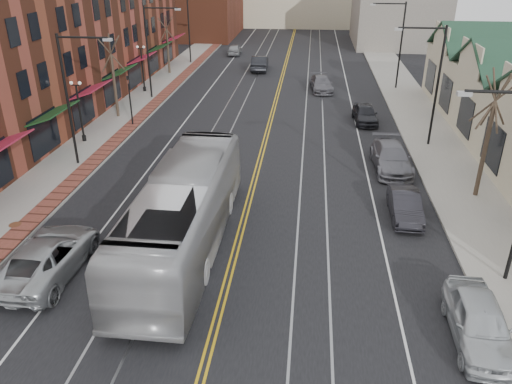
% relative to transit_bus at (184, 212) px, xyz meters
% --- Properties ---
extents(ground, '(160.00, 160.00, 0.00)m').
position_rel_transit_bus_xyz_m(ground, '(2.31, -7.08, -1.87)').
color(ground, black).
rests_on(ground, ground).
extents(sidewalk_left, '(4.00, 120.00, 0.15)m').
position_rel_transit_bus_xyz_m(sidewalk_left, '(-9.69, 12.92, -1.80)').
color(sidewalk_left, gray).
rests_on(sidewalk_left, ground).
extents(sidewalk_right, '(4.00, 120.00, 0.15)m').
position_rel_transit_bus_xyz_m(sidewalk_right, '(14.31, 12.92, -1.80)').
color(sidewalk_right, gray).
rests_on(sidewalk_right, ground).
extents(building_left, '(10.00, 50.00, 11.00)m').
position_rel_transit_bus_xyz_m(building_left, '(-16.69, 19.92, 3.63)').
color(building_left, brown).
rests_on(building_left, ground).
extents(backdrop_right, '(12.00, 16.00, 11.00)m').
position_rel_transit_bus_xyz_m(backdrop_right, '(17.31, 57.92, 3.63)').
color(backdrop_right, slate).
rests_on(backdrop_right, ground).
extents(streetlight_l_1, '(3.33, 0.25, 8.00)m').
position_rel_transit_bus_xyz_m(streetlight_l_1, '(-8.74, 8.92, 3.15)').
color(streetlight_l_1, black).
rests_on(streetlight_l_1, sidewalk_left).
extents(streetlight_l_2, '(3.33, 0.25, 8.00)m').
position_rel_transit_bus_xyz_m(streetlight_l_2, '(-8.74, 24.92, 3.15)').
color(streetlight_l_2, black).
rests_on(streetlight_l_2, sidewalk_left).
extents(streetlight_l_3, '(3.33, 0.25, 8.00)m').
position_rel_transit_bus_xyz_m(streetlight_l_3, '(-8.74, 40.92, 3.15)').
color(streetlight_l_3, black).
rests_on(streetlight_l_3, sidewalk_left).
extents(streetlight_r_1, '(3.33, 0.25, 8.00)m').
position_rel_transit_bus_xyz_m(streetlight_r_1, '(13.35, 14.92, 3.15)').
color(streetlight_r_1, black).
rests_on(streetlight_r_1, sidewalk_right).
extents(streetlight_r_2, '(3.33, 0.25, 8.00)m').
position_rel_transit_bus_xyz_m(streetlight_r_2, '(13.35, 30.92, 3.15)').
color(streetlight_r_2, black).
rests_on(streetlight_r_2, sidewalk_right).
extents(lamppost_l_2, '(0.84, 0.28, 4.27)m').
position_rel_transit_bus_xyz_m(lamppost_l_2, '(-10.49, 12.92, 0.33)').
color(lamppost_l_2, black).
rests_on(lamppost_l_2, sidewalk_left).
extents(lamppost_l_3, '(0.84, 0.28, 4.27)m').
position_rel_transit_bus_xyz_m(lamppost_l_3, '(-10.49, 26.92, 0.33)').
color(lamppost_l_3, black).
rests_on(lamppost_l_3, sidewalk_left).
extents(tree_left_near, '(1.78, 1.37, 6.48)m').
position_rel_transit_bus_xyz_m(tree_left_near, '(-10.19, 18.92, 1.64)').
color(tree_left_near, '#382B21').
rests_on(tree_left_near, sidewalk_left).
extents(tree_left_far, '(1.66, 1.28, 6.02)m').
position_rel_transit_bus_xyz_m(tree_left_far, '(-10.19, 34.92, 1.40)').
color(tree_left_far, '#382B21').
rests_on(tree_left_far, sidewalk_left).
extents(tree_right_mid, '(1.90, 1.46, 6.93)m').
position_rel_transit_bus_xyz_m(tree_right_mid, '(14.81, 6.92, 1.88)').
color(tree_right_mid, '#382B21').
rests_on(tree_right_mid, sidewalk_right).
extents(manhole_far, '(0.60, 0.60, 0.02)m').
position_rel_transit_bus_xyz_m(manhole_far, '(-8.89, 0.92, -1.71)').
color(manhole_far, '#592D19').
rests_on(manhole_far, sidewalk_left).
extents(traffic_signal, '(0.18, 0.15, 3.80)m').
position_rel_transit_bus_xyz_m(traffic_signal, '(-8.29, 16.92, 0.48)').
color(traffic_signal, black).
rests_on(traffic_signal, sidewalk_left).
extents(transit_bus, '(3.24, 13.46, 3.74)m').
position_rel_transit_bus_xyz_m(transit_bus, '(0.00, 0.00, 0.00)').
color(transit_bus, '#B6B6B8').
rests_on(transit_bus, ground).
extents(parked_suv, '(2.86, 5.96, 1.64)m').
position_rel_transit_bus_xyz_m(parked_suv, '(-5.32, -2.56, -1.05)').
color(parked_suv, '#A6AAAD').
rests_on(parked_suv, ground).
extents(parked_car_a, '(2.01, 4.71, 1.59)m').
position_rel_transit_bus_xyz_m(parked_car_a, '(11.61, -4.82, -1.08)').
color(parked_car_a, silver).
rests_on(parked_car_a, ground).
extents(parked_car_b, '(1.48, 4.10, 1.35)m').
position_rel_transit_bus_xyz_m(parked_car_b, '(10.48, 4.12, -1.20)').
color(parked_car_b, black).
rests_on(parked_car_b, ground).
extents(parked_car_c, '(2.32, 5.40, 1.55)m').
position_rel_transit_bus_xyz_m(parked_car_c, '(10.61, 10.45, -1.10)').
color(parked_car_c, slate).
rests_on(parked_car_c, ground).
extents(parked_car_d, '(1.95, 4.37, 1.46)m').
position_rel_transit_bus_xyz_m(parked_car_d, '(9.81, 19.81, -1.14)').
color(parked_car_d, '#222328').
rests_on(parked_car_d, ground).
extents(distant_car_left, '(1.88, 5.00, 1.63)m').
position_rel_transit_bus_xyz_m(distant_car_left, '(-0.46, 37.96, -1.06)').
color(distant_car_left, black).
rests_on(distant_car_left, ground).
extents(distant_car_right, '(2.50, 4.98, 1.39)m').
position_rel_transit_bus_xyz_m(distant_car_right, '(6.44, 29.44, -1.18)').
color(distant_car_right, slate).
rests_on(distant_car_right, ground).
extents(distant_car_far, '(1.83, 4.13, 1.38)m').
position_rel_transit_bus_xyz_m(distant_car_far, '(-4.69, 46.94, -1.18)').
color(distant_car_far, '#979B9E').
rests_on(distant_car_far, ground).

